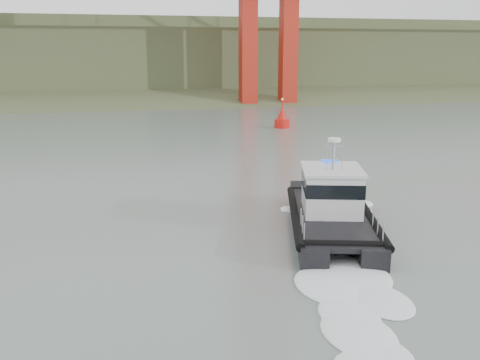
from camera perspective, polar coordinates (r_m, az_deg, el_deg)
The scene contains 4 objects.
ground at distance 28.63m, azimuth 4.30°, elevation -7.56°, with size 400.00×400.00×0.00m, color slate.
headlands at distance 151.10m, azimuth -10.97°, elevation 12.13°, with size 500.00×105.36×27.12m.
patrol_boat at distance 31.63m, azimuth 9.73°, elevation -2.92°, with size 7.49×12.49×5.71m.
nav_buoy at distance 74.16m, azimuth 4.50°, elevation 6.45°, with size 2.06×2.06×4.29m.
Camera 1 is at (-8.48, -25.32, 10.33)m, focal length 40.00 mm.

